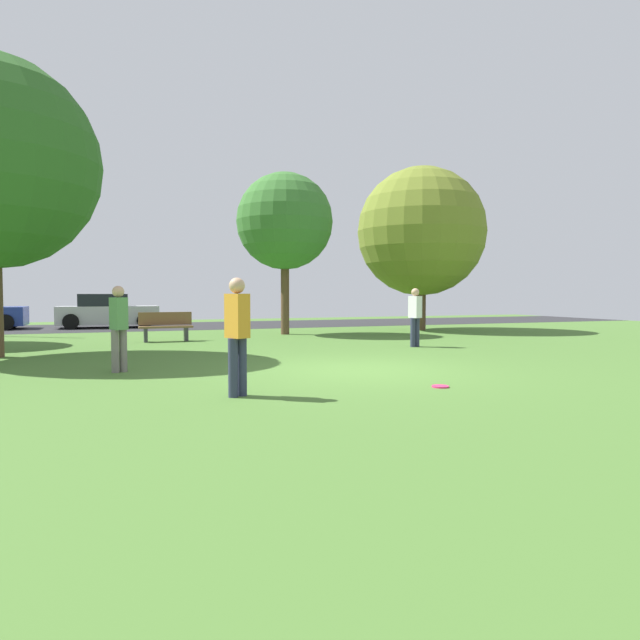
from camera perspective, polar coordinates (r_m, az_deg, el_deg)
ground_plane at (r=10.77m, az=3.88°, el=-5.14°), size 44.00×44.00×0.00m
road_strip at (r=26.14m, az=-10.68°, el=-0.54°), size 44.00×6.40×0.01m
birch_tree_lone at (r=22.83m, az=10.36°, el=8.91°), size 5.12×5.12×6.51m
oak_tree_left at (r=20.22m, az=-3.64°, el=10.04°), size 3.46×3.46×5.79m
person_thrower at (r=8.00m, az=-8.49°, el=-1.11°), size 0.34×0.38×1.70m
person_catcher at (r=11.02m, az=-19.96°, el=-0.47°), size 0.34×0.38×1.62m
person_bystander at (r=15.55m, az=9.74°, el=0.54°), size 0.30×0.37×1.62m
frisbee_disc at (r=9.00m, az=12.25°, el=-6.68°), size 0.27×0.27×0.03m
parked_car_silver at (r=25.70m, az=-20.99°, el=0.76°), size 4.12×1.95×1.46m
park_bench at (r=17.73m, az=-15.55°, el=-0.64°), size 1.60×0.45×0.90m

